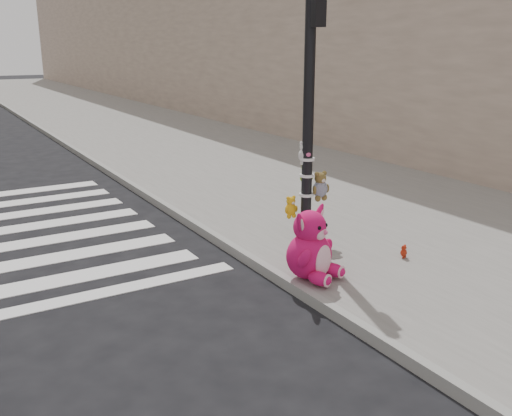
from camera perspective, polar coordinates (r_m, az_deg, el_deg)
ground at (r=6.33m, az=-5.16°, el=-13.21°), size 120.00×120.00×0.00m
sidewalk_near at (r=16.97m, az=-4.58°, el=5.76°), size 7.00×80.00×0.14m
curb_edge at (r=15.79m, az=-15.91°, el=4.42°), size 0.12×80.00×0.15m
bld_near at (r=28.17m, az=-3.71°, el=19.90°), size 5.00×60.00×10.00m
signal_pole at (r=8.53m, az=5.32°, el=7.11°), size 0.70×0.49×4.00m
pink_bunny at (r=7.40m, az=5.54°, el=-4.16°), size 0.81×0.87×0.98m
red_teddy at (r=8.44m, az=14.56°, el=-4.22°), size 0.16×0.13×0.19m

